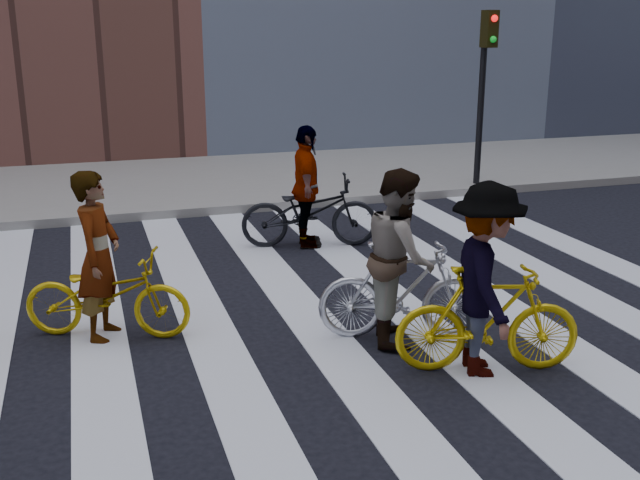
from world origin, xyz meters
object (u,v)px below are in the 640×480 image
rider_right (486,280)px  bike_silver_mid (403,291)px  traffic_signal (485,70)px  bike_dark_rear (310,212)px  bike_yellow_right (488,319)px  bike_yellow_left (107,295)px  rider_rear (306,187)px  rider_left (98,256)px  rider_mid (399,256)px

rider_right → bike_silver_mid: bearing=38.3°
traffic_signal → bike_dark_rear: bearing=-148.8°
bike_yellow_right → rider_right: bearing=106.0°
bike_yellow_left → rider_rear: rider_rear is taller
traffic_signal → rider_right: (-3.82, -6.85, -1.39)m
bike_silver_mid → rider_right: 1.07m
rider_left → rider_rear: size_ratio=0.99×
rider_left → rider_right: size_ratio=0.97×
bike_silver_mid → rider_right: size_ratio=0.96×
bike_yellow_left → bike_dark_rear: size_ratio=0.88×
bike_yellow_right → bike_dark_rear: bike_dark_rear is taller
bike_silver_mid → rider_rear: bearing=17.5°
bike_yellow_left → rider_left: rider_left is taller
bike_yellow_left → bike_dark_rear: (2.91, 2.46, 0.06)m
bike_yellow_left → bike_silver_mid: bearing=-86.9°
rider_left → bike_yellow_left: bearing=-68.2°
bike_dark_rear → bike_yellow_right: bearing=-162.4°
bike_yellow_right → traffic_signal: bearing=-12.8°
bike_dark_rear → rider_left: bearing=142.7°
bike_yellow_left → rider_rear: (2.86, 2.46, 0.42)m
rider_left → bike_silver_mid: bearing=-86.6°
traffic_signal → rider_left: (-7.09, -4.97, -1.42)m
bike_silver_mid → rider_rear: 3.44m
bike_yellow_left → rider_mid: (2.79, -0.96, 0.43)m
rider_mid → rider_right: 1.02m
bike_silver_mid → bike_dark_rear: 3.42m
bike_silver_mid → rider_mid: bearing=107.8°
rider_right → rider_rear: rider_right is taller
bike_silver_mid → rider_right: bearing=-139.9°
bike_silver_mid → rider_mid: (-0.05, 0.00, 0.37)m
rider_mid → bike_yellow_right: bearing=-134.8°
bike_yellow_left → rider_mid: bearing=-87.3°
bike_yellow_left → rider_left: size_ratio=0.99×
bike_dark_rear → rider_right: (0.31, -4.35, 0.38)m
bike_dark_rear → rider_rear: 0.36m
traffic_signal → bike_yellow_right: traffic_signal is taller
bike_yellow_right → rider_mid: (-0.48, 0.93, 0.37)m
bike_yellow_left → bike_yellow_right: bike_yellow_right is taller
rider_right → bike_dark_rear: bearing=20.1°
bike_yellow_right → rider_right: size_ratio=0.95×
bike_yellow_left → rider_mid: rider_mid is taller
rider_mid → rider_rear: (0.07, 3.42, -0.01)m
bike_yellow_left → rider_right: rider_right is taller
bike_dark_rear → rider_mid: bearing=-169.1°
rider_left → rider_right: (3.27, -1.89, 0.02)m
traffic_signal → rider_mid: traffic_signal is taller
bike_dark_rear → bike_yellow_left: bearing=143.1°
rider_mid → bike_silver_mid: bearing=-72.2°
bike_yellow_left → bike_silver_mid: 3.00m
bike_yellow_right → bike_silver_mid: bearing=40.9°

